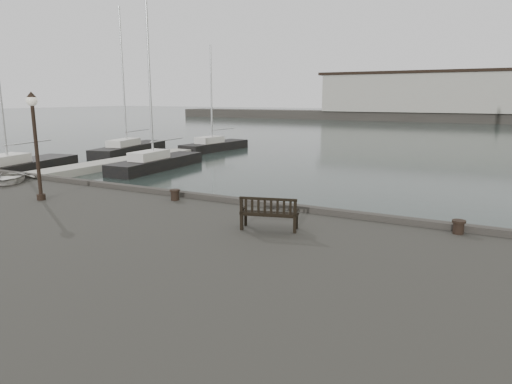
% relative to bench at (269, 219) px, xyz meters
% --- Properties ---
extents(ground, '(400.00, 400.00, 0.00)m').
position_rel_bench_xyz_m(ground, '(-0.04, 2.49, -1.85)').
color(ground, black).
rests_on(ground, ground).
extents(pontoon, '(2.00, 24.00, 0.50)m').
position_rel_bench_xyz_m(pontoon, '(-20.04, 12.49, -1.60)').
color(pontoon, '#9D9D92').
rests_on(pontoon, ground).
extents(breakwater, '(140.00, 9.50, 12.20)m').
position_rel_bench_xyz_m(breakwater, '(-4.59, 94.49, 2.45)').
color(breakwater, '#383530').
rests_on(breakwater, ground).
extents(bench, '(1.65, 0.94, 0.90)m').
position_rel_bench_xyz_m(bench, '(0.00, 0.00, 0.00)').
color(bench, black).
rests_on(bench, quay).
extents(bollard_left, '(0.45, 0.45, 0.38)m').
position_rel_bench_xyz_m(bollard_left, '(-4.54, 1.70, -0.10)').
color(bollard_left, black).
rests_on(bollard_left, quay).
extents(bollard_right, '(0.41, 0.41, 0.37)m').
position_rel_bench_xyz_m(bollard_right, '(4.61, 1.99, -0.10)').
color(bollard_right, black).
rests_on(bollard_right, quay).
extents(lamp_post, '(0.38, 0.38, 3.75)m').
position_rel_bench_xyz_m(lamp_post, '(-8.75, -0.47, 2.12)').
color(lamp_post, black).
rests_on(lamp_post, quay).
extents(dinghy, '(2.67, 2.78, 0.47)m').
position_rel_bench_xyz_m(dinghy, '(-12.75, 1.07, -0.05)').
color(dinghy, beige).
rests_on(dinghy, quay).
extents(yacht_a, '(4.54, 10.19, 13.46)m').
position_rel_bench_xyz_m(yacht_a, '(-23.45, 8.51, -1.61)').
color(yacht_a, black).
rests_on(yacht_a, ground).
extents(yacht_b, '(4.49, 10.44, 13.46)m').
position_rel_bench_xyz_m(yacht_b, '(-24.84, 21.05, -1.60)').
color(yacht_b, black).
rests_on(yacht_b, ground).
extents(yacht_c, '(2.64, 8.98, 12.04)m').
position_rel_bench_xyz_m(yacht_c, '(-16.41, 14.85, -1.60)').
color(yacht_c, black).
rests_on(yacht_c, ground).
extents(yacht_d, '(2.97, 8.40, 10.54)m').
position_rel_bench_xyz_m(yacht_d, '(-19.18, 26.81, -1.61)').
color(yacht_d, black).
rests_on(yacht_d, ground).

